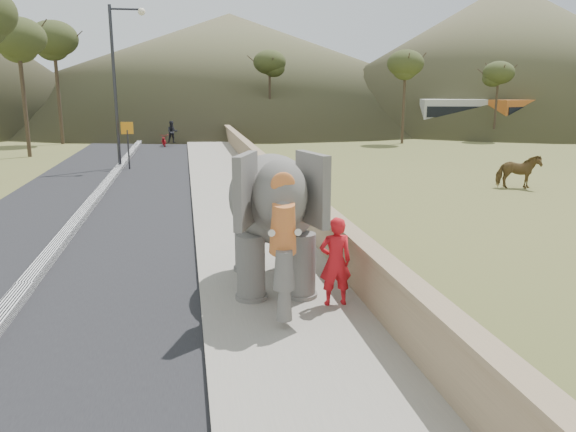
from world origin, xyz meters
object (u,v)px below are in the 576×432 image
object	(u,v)px
lamppost	(120,71)
motorcyclist	(168,137)
elephant_and_man	(273,217)
cow	(518,172)

from	to	relation	value
lamppost	motorcyclist	xyz separation A→B (m)	(1.84, 10.98, -4.18)
elephant_and_man	cow	bearing A→B (deg)	40.20
lamppost	elephant_and_man	bearing A→B (deg)	-76.01
cow	motorcyclist	distance (m)	24.73
lamppost	motorcyclist	world-z (taller)	lamppost
cow	motorcyclist	size ratio (longest dim) A/B	0.93
elephant_and_man	motorcyclist	world-z (taller)	elephant_and_man
cow	motorcyclist	xyz separation A→B (m)	(-14.64, 19.94, -0.01)
cow	motorcyclist	world-z (taller)	motorcyclist
lamppost	elephant_and_man	distance (m)	19.76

